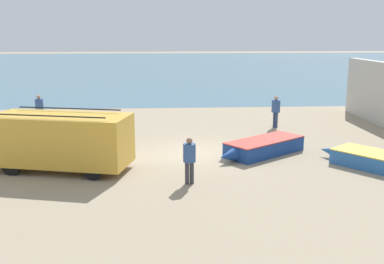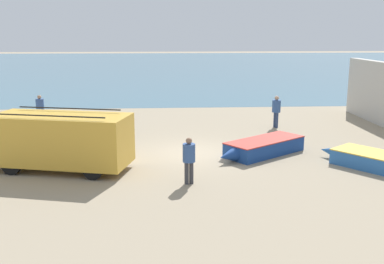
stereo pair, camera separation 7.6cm
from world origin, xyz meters
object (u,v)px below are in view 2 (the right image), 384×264
(fishing_rowboat_0, at_px, (383,162))
(fisherman_2, at_px, (40,107))
(fishing_rowboat_2, at_px, (88,127))
(fisherman_0, at_px, (276,109))
(fishing_rowboat_1, at_px, (262,147))
(parked_van, at_px, (61,140))
(fisherman_1, at_px, (189,156))

(fishing_rowboat_0, bearing_deg, fisherman_2, 19.87)
(fishing_rowboat_2, height_order, fisherman_2, fisherman_2)
(fishing_rowboat_2, relative_size, fisherman_0, 2.30)
(fishing_rowboat_0, height_order, fishing_rowboat_1, fishing_rowboat_1)
(fishing_rowboat_0, bearing_deg, fisherman_0, -22.75)
(fishing_rowboat_0, xyz_separation_m, fisherman_2, (-15.46, 9.59, 0.72))
(parked_van, relative_size, fishing_rowboat_1, 1.32)
(fisherman_2, bearing_deg, parked_van, -113.26)
(parked_van, height_order, fisherman_0, parked_van)
(fishing_rowboat_1, bearing_deg, fisherman_0, -145.90)
(fishing_rowboat_2, bearing_deg, fisherman_2, 172.23)
(fishing_rowboat_2, distance_m, fisherman_0, 10.27)
(parked_van, height_order, fisherman_1, parked_van)
(fishing_rowboat_0, distance_m, fishing_rowboat_1, 4.86)
(fisherman_0, distance_m, fisherman_2, 13.33)
(fisherman_0, xyz_separation_m, fisherman_2, (-13.24, 1.61, -0.04))
(fishing_rowboat_0, relative_size, fishing_rowboat_2, 1.11)
(parked_van, bearing_deg, fishing_rowboat_1, -154.39)
(fisherman_2, bearing_deg, fishing_rowboat_1, -75.02)
(fishing_rowboat_1, bearing_deg, parked_van, -24.64)
(parked_van, xyz_separation_m, fisherman_2, (-3.11, 8.81, -0.17))
(parked_van, distance_m, fishing_rowboat_0, 12.40)
(fisherman_1, relative_size, fisherman_2, 0.98)
(fishing_rowboat_1, xyz_separation_m, fishing_rowboat_2, (-8.26, 4.91, -0.02))
(fisherman_0, bearing_deg, fisherman_1, 38.53)
(fisherman_2, bearing_deg, fisherman_0, -49.66)
(fishing_rowboat_2, bearing_deg, parked_van, -60.46)
(parked_van, relative_size, fisherman_0, 3.17)
(parked_van, distance_m, fishing_rowboat_1, 8.38)
(fishing_rowboat_1, bearing_deg, fishing_rowboat_0, 113.21)
(fishing_rowboat_0, height_order, fishing_rowboat_2, fishing_rowboat_2)
(fisherman_2, bearing_deg, fisherman_1, -96.39)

